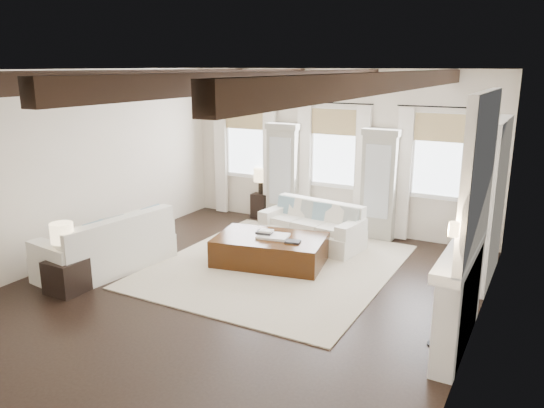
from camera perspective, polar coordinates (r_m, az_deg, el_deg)
The scene contains 16 objects.
ground at distance 7.96m, azimuth -3.90°, elevation -9.52°, with size 7.50×7.50×0.00m, color black.
room_shell at distance 7.80m, azimuth 4.07°, elevation 4.56°, with size 6.54×7.54×3.22m.
area_rug at distance 8.93m, azimuth 0.45°, elevation -6.62°, with size 3.68×4.17×0.02m, color beige.
sofa_back at distance 9.88m, azimuth 4.43°, elevation -2.56°, with size 1.99×1.11×0.81m.
sofa_left at distance 9.04m, azimuth -17.13°, elevation -4.55°, with size 1.26×2.29×0.94m.
ottoman at distance 8.97m, azimuth -0.19°, elevation -4.99°, with size 1.80×1.13×0.47m, color black.
tray at distance 8.87m, azimuth 0.13°, elevation -3.47°, with size 0.50×0.38×0.04m, color white.
book_lower at distance 8.93m, azimuth -0.83°, elevation -3.06°, with size 0.26×0.20×0.04m, color #262628.
book_upper at distance 8.89m, azimuth -0.63°, elevation -2.92°, with size 0.22×0.17×0.03m, color beige.
book_loose at distance 8.62m, azimuth 2.25°, elevation -4.06°, with size 0.24×0.18×0.03m, color #262628.
side_table_front at distance 8.44m, azimuth -21.23°, elevation -7.24°, with size 0.50×0.50×0.50m, color black.
lamp_front at distance 8.23m, azimuth -21.64°, elevation -3.13°, with size 0.33×0.33×0.56m.
side_table_back at distance 11.67m, azimuth -1.16°, elevation -0.13°, with size 0.36×0.36×0.54m, color black.
lamp_back at distance 11.52m, azimuth -1.18°, elevation 2.99°, with size 0.32×0.32×0.56m.
candlestick_near at distance 6.72m, azimuth 17.23°, elevation -11.76°, with size 0.16×0.16×0.81m.
candlestick_far at distance 7.04m, azimuth 17.87°, elevation -10.34°, with size 0.18×0.18×0.88m.
Camera 1 is at (3.93, -6.10, 3.26)m, focal length 35.00 mm.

